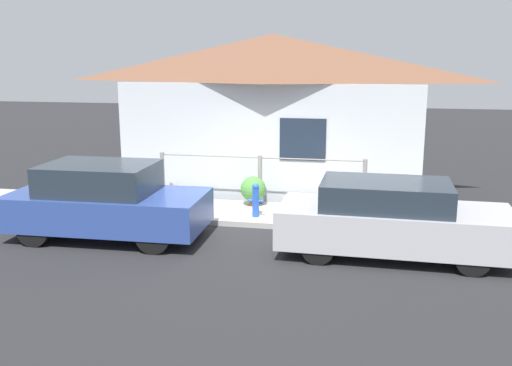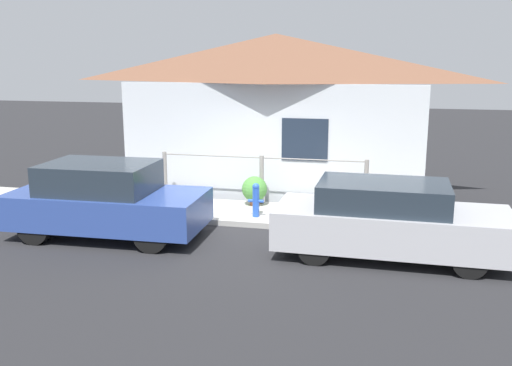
# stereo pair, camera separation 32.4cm
# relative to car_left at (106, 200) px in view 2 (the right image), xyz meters

# --- Properties ---
(ground_plane) EXTENTS (60.00, 60.00, 0.00)m
(ground_plane) POSITION_rel_car_left_xyz_m (2.53, 1.16, -0.73)
(ground_plane) COLOR #262628
(sidewalk) EXTENTS (24.00, 1.76, 0.12)m
(sidewalk) POSITION_rel_car_left_xyz_m (2.53, 2.04, -0.67)
(sidewalk) COLOR #B2AFA8
(sidewalk) RESTS_ON ground_plane
(house) EXTENTS (7.80, 2.23, 4.06)m
(house) POSITION_rel_car_left_xyz_m (2.54, 4.30, 2.50)
(house) COLOR silver
(house) RESTS_ON ground_plane
(fence) EXTENTS (4.90, 0.10, 1.14)m
(fence) POSITION_rel_car_left_xyz_m (2.53, 2.77, 0.01)
(fence) COLOR gray
(fence) RESTS_ON sidewalk
(car_left) EXTENTS (3.84, 1.80, 1.48)m
(car_left) POSITION_rel_car_left_xyz_m (0.00, 0.00, 0.00)
(car_left) COLOR #2D4793
(car_left) RESTS_ON ground_plane
(car_right) EXTENTS (4.10, 1.68, 1.36)m
(car_right) POSITION_rel_car_left_xyz_m (5.45, 0.00, -0.06)
(car_right) COLOR #B7B7BC
(car_right) RESTS_ON ground_plane
(fire_hydrant) EXTENTS (0.34, 0.15, 0.74)m
(fire_hydrant) POSITION_rel_car_left_xyz_m (2.66, 1.63, -0.23)
(fire_hydrant) COLOR blue
(fire_hydrant) RESTS_ON sidewalk
(potted_plant_near_hydrant) EXTENTS (0.58, 0.58, 0.68)m
(potted_plant_near_hydrant) POSITION_rel_car_left_xyz_m (2.41, 2.56, -0.24)
(potted_plant_near_hydrant) COLOR #9E5638
(potted_plant_near_hydrant) RESTS_ON sidewalk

